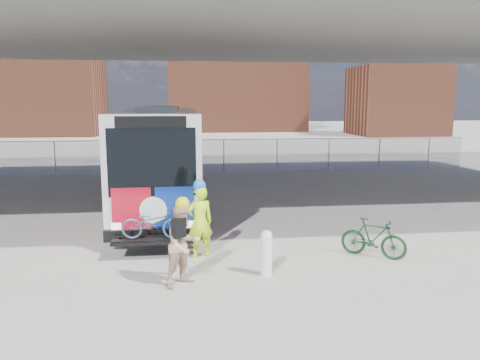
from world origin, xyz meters
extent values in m
plane|color=#9E9991|center=(0.00, 0.00, 0.00)|extent=(160.00, 160.00, 0.00)
cube|color=silver|center=(-2.00, 4.33, 1.95)|extent=(2.55, 12.00, 3.20)
cube|color=black|center=(-2.00, 4.83, 2.59)|extent=(2.61, 11.00, 1.28)
cube|color=black|center=(-2.00, -1.62, 2.33)|extent=(2.24, 0.12, 1.76)
cube|color=black|center=(-2.00, -1.62, 3.36)|extent=(1.78, 0.12, 0.30)
cube|color=black|center=(-2.00, -1.72, 0.45)|extent=(2.55, 0.20, 0.30)
cube|color=#B10D20|center=(-2.55, -1.69, 1.10)|extent=(1.00, 0.08, 1.20)
cube|color=navy|center=(-1.45, -1.69, 1.10)|extent=(1.00, 0.08, 1.20)
cylinder|color=silver|center=(-2.00, -1.71, 1.10)|extent=(0.70, 0.06, 0.70)
cube|color=gray|center=(-2.00, 4.33, 3.62)|extent=(1.28, 7.20, 0.14)
cube|color=black|center=(-2.00, -2.22, 0.45)|extent=(2.00, 0.70, 0.06)
cylinder|color=black|center=(-3.15, -0.07, 0.50)|extent=(0.30, 1.00, 1.00)
cylinder|color=black|center=(-0.85, -0.07, 0.50)|extent=(0.30, 1.00, 1.00)
cylinder|color=black|center=(-3.15, 8.53, 0.50)|extent=(0.30, 1.00, 1.00)
cylinder|color=black|center=(-0.85, 8.53, 0.50)|extent=(0.30, 1.00, 1.00)
cube|color=#B10D20|center=(-3.30, 0.53, 1.30)|extent=(0.06, 2.60, 1.70)
cube|color=navy|center=(-3.30, 2.13, 1.30)|extent=(0.06, 1.40, 1.70)
cube|color=#B10D20|center=(-0.70, 0.53, 1.30)|extent=(0.06, 2.60, 1.70)
cube|color=navy|center=(-0.70, 2.13, 1.30)|extent=(0.06, 1.40, 1.70)
imported|color=#3C6685|center=(-2.00, -2.22, 0.89)|extent=(1.61, 0.71, 0.82)
cube|color=#605E59|center=(0.00, 4.00, 6.75)|extent=(40.00, 16.00, 1.50)
cylinder|color=gray|center=(-8.00, 12.00, 0.90)|extent=(0.06, 0.06, 1.80)
cylinder|color=gray|center=(-4.00, 12.00, 0.90)|extent=(0.06, 0.06, 1.80)
cylinder|color=gray|center=(0.00, 12.00, 0.90)|extent=(0.06, 0.06, 1.80)
cylinder|color=gray|center=(4.00, 12.00, 0.90)|extent=(0.06, 0.06, 1.80)
cylinder|color=gray|center=(8.00, 12.00, 0.90)|extent=(0.06, 0.06, 1.80)
cylinder|color=gray|center=(12.00, 12.00, 0.90)|extent=(0.06, 0.06, 1.80)
plane|color=gray|center=(0.00, 12.00, 0.90)|extent=(30.00, 0.00, 30.00)
cube|color=gray|center=(0.00, 12.00, 1.82)|extent=(30.00, 0.05, 0.04)
cube|color=brown|center=(-18.00, 45.00, 5.00)|extent=(14.00, 10.00, 10.00)
cube|color=brown|center=(6.00, 52.00, 6.00)|extent=(18.00, 12.00, 12.00)
cube|color=brown|center=(24.00, 40.00, 4.00)|extent=(10.00, 8.00, 8.00)
cylinder|color=brown|center=(14.00, 55.00, 12.50)|extent=(2.20, 2.20, 25.00)
cylinder|color=silver|center=(0.60, -3.76, 0.45)|extent=(0.27, 0.27, 0.91)
sphere|color=silver|center=(0.60, -3.76, 0.91)|extent=(0.27, 0.27, 0.27)
imported|color=#C4FF1A|center=(-0.82, -2.32, 0.90)|extent=(0.75, 0.60, 1.81)
sphere|color=blue|center=(-0.82, -2.32, 1.83)|extent=(0.31, 0.31, 0.31)
imported|color=#D3A887|center=(-1.23, -4.10, 0.87)|extent=(1.08, 1.04, 1.75)
sphere|color=yellow|center=(-1.23, -4.10, 1.77)|extent=(0.30, 0.30, 0.30)
cube|color=black|center=(-1.32, -4.26, 1.30)|extent=(0.32, 0.30, 0.40)
imported|color=#12391A|center=(3.49, -2.84, 0.49)|extent=(1.60, 1.33, 0.98)
camera|label=1|loc=(-1.18, -13.66, 3.85)|focal=35.00mm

